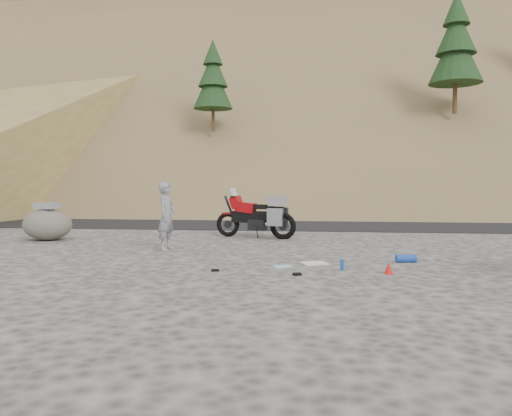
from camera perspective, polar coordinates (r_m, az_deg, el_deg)
The scene contains 13 objects.
ground at distance 11.13m, azimuth 0.84°, elevation -5.50°, with size 140.00×140.00×0.00m, color #3F3C3B.
road at distance 20.04m, azimuth 3.49°, elevation -1.68°, with size 120.00×7.00×0.05m, color black.
hillside at distance 52.68m, azimuth 5.50°, elevation 13.35°, with size 120.00×73.00×46.72m.
motorcycle at distance 14.56m, azimuth 0.33°, elevation -0.97°, with size 2.45×1.07×1.48m.
man at distance 12.31m, azimuth -10.13°, elevation -4.71°, with size 0.60×0.39×1.64m, color gray.
boulder at distance 15.18m, azimuth -22.73°, elevation -1.68°, with size 1.68×1.56×1.07m.
gear_white_cloth at distance 10.17m, azimuth 6.69°, elevation -6.28°, with size 0.48×0.43×0.02m, color white.
gear_blue_mat at distance 10.68m, azimuth 16.77°, elevation -5.54°, with size 0.16×0.16×0.41m, color #1A419F.
gear_bottle at distance 9.48m, azimuth 9.84°, elevation -6.43°, with size 0.07×0.07×0.20m, color #1A419F.
gear_funnel at distance 9.28m, azimuth 14.92°, elevation -6.68°, with size 0.16×0.16×0.20m, color red.
gear_glove_a at distance 9.28m, azimuth -4.68°, elevation -7.10°, with size 0.14×0.10×0.04m, color black.
gear_glove_b at distance 8.89m, azimuth 4.72°, elevation -7.54°, with size 0.13×0.10×0.04m, color black.
gear_blue_cloth at distance 9.75m, azimuth 3.03°, elevation -6.68°, with size 0.33×0.24×0.01m, color #96C2E8.
Camera 1 is at (1.13, -10.94, 1.65)m, focal length 35.00 mm.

